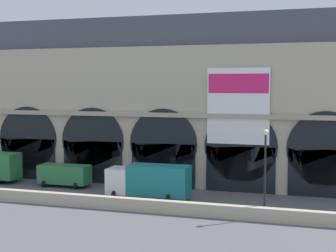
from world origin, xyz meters
TOP-DOWN VIEW (x-y plane):
  - ground_plane at (0.00, 0.00)m, footprint 200.00×200.00m
  - quay_parapet_wall at (0.00, -4.75)m, footprint 90.00×0.70m
  - station_building at (0.03, 7.90)m, footprint 48.07×6.24m
  - van_midwest at (-9.66, 2.38)m, footprint 5.20×2.48m
  - box_truck_center at (0.44, -0.45)m, footprint 7.50×2.91m
  - street_lamp_quayside at (11.04, -3.95)m, footprint 0.44×0.44m

SIDE VIEW (x-z plane):
  - ground_plane at x=0.00m, z-range 0.00..0.00m
  - quay_parapet_wall at x=0.00m, z-range 0.00..1.04m
  - van_midwest at x=-9.66m, z-range 0.15..2.35m
  - box_truck_center at x=0.44m, z-range 0.14..3.26m
  - street_lamp_quayside at x=11.04m, z-range 0.96..7.86m
  - station_building at x=0.03m, z-range -0.21..16.99m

